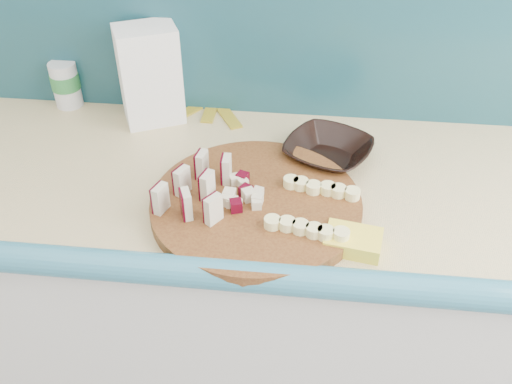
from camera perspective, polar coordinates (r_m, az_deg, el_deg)
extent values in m
cube|color=silver|center=(1.61, -5.35, -11.55)|extent=(2.20, 0.60, 0.88)
cube|color=#E3C385|center=(1.29, -6.53, 1.47)|extent=(2.20, 0.60, 0.03)
cube|color=teal|center=(1.08, -9.67, -8.17)|extent=(2.20, 0.06, 0.03)
cube|color=teal|center=(1.41, -4.93, 17.26)|extent=(2.20, 0.02, 0.50)
cylinder|color=#45200E|center=(1.17, 0.00, -1.28)|extent=(0.51, 0.51, 0.03)
cube|color=beige|center=(1.13, -9.50, -0.66)|extent=(0.02, 0.04, 0.06)
cube|color=#410412|center=(1.13, -9.94, -0.57)|extent=(0.01, 0.04, 0.06)
cube|color=beige|center=(1.17, -7.37, 1.09)|extent=(0.02, 0.04, 0.06)
cube|color=#410412|center=(1.17, -7.81, 1.17)|extent=(0.01, 0.04, 0.06)
cube|color=beige|center=(1.21, -5.38, 2.73)|extent=(0.02, 0.04, 0.06)
cube|color=#410412|center=(1.21, -5.81, 2.80)|extent=(0.01, 0.04, 0.06)
cube|color=beige|center=(1.11, -6.92, -1.20)|extent=(0.02, 0.04, 0.06)
cube|color=#410412|center=(1.11, -7.38, -1.10)|extent=(0.01, 0.04, 0.06)
cube|color=beige|center=(1.15, -4.85, 0.60)|extent=(0.02, 0.04, 0.06)
cube|color=#410412|center=(1.15, -5.30, 0.69)|extent=(0.01, 0.04, 0.06)
cube|color=beige|center=(1.19, -2.91, 2.28)|extent=(0.02, 0.04, 0.06)
cube|color=#410412|center=(1.19, -3.35, 2.36)|extent=(0.01, 0.04, 0.06)
cube|color=beige|center=(1.09, -4.26, -1.75)|extent=(0.02, 0.04, 0.06)
cube|color=#410412|center=(1.09, -4.74, -1.65)|extent=(0.01, 0.04, 0.06)
cube|color=beige|center=(1.15, -0.80, -0.20)|extent=(0.02, 0.02, 0.02)
cube|color=beige|center=(1.16, -0.36, -0.06)|extent=(0.02, 0.02, 0.02)
cube|color=#410412|center=(1.17, -0.12, 0.29)|extent=(0.02, 0.02, 0.02)
cube|color=beige|center=(1.16, -0.90, 0.16)|extent=(0.02, 0.02, 0.02)
cube|color=beige|center=(1.17, -1.03, 0.47)|extent=(0.02, 0.02, 0.02)
cube|color=beige|center=(1.18, -1.51, 0.71)|extent=(0.02, 0.02, 0.02)
cube|color=beige|center=(1.17, -1.61, 0.21)|extent=(0.02, 0.02, 0.02)
cube|color=beige|center=(1.17, -2.15, 0.20)|extent=(0.02, 0.02, 0.02)
cube|color=#410412|center=(1.16, -2.71, -0.04)|extent=(0.02, 0.02, 0.02)
cube|color=beige|center=(1.15, -1.95, -0.28)|extent=(0.02, 0.02, 0.02)
cube|color=beige|center=(1.14, -2.11, -0.63)|extent=(0.02, 0.02, 0.02)
cube|color=beige|center=(1.15, -1.41, -0.38)|extent=(0.02, 0.02, 0.02)
cube|color=beige|center=(1.14, -1.23, -0.67)|extent=(0.02, 0.02, 0.02)
cube|color=beige|center=(1.14, -0.70, -0.86)|extent=(0.02, 0.02, 0.02)
cube|color=#410412|center=(1.15, -0.81, -0.35)|extent=(0.02, 0.02, 0.02)
cylinder|color=#F9ED98|center=(1.09, 1.71, -2.97)|extent=(0.03, 0.03, 0.02)
cylinder|color=#F9ED98|center=(1.09, 3.02, -3.23)|extent=(0.03, 0.03, 0.02)
cylinder|color=#F9ED98|center=(1.08, 4.35, -3.50)|extent=(0.03, 0.03, 0.02)
cylinder|color=#F9ED98|center=(1.08, 5.68, -3.76)|extent=(0.03, 0.03, 0.02)
cylinder|color=#F9ED98|center=(1.08, 7.03, -4.02)|extent=(0.03, 0.03, 0.02)
cylinder|color=#F9ED98|center=(1.08, 8.38, -4.29)|extent=(0.03, 0.03, 0.02)
cylinder|color=#F9ED98|center=(1.19, 3.40, 1.00)|extent=(0.03, 0.03, 0.02)
cylinder|color=#F9ED98|center=(1.19, 4.61, 0.77)|extent=(0.03, 0.03, 0.02)
cylinder|color=#F9ED98|center=(1.18, 5.83, 0.54)|extent=(0.03, 0.03, 0.02)
cylinder|color=#F9ED98|center=(1.18, 7.06, 0.31)|extent=(0.03, 0.03, 0.02)
cylinder|color=#F9ED98|center=(1.18, 8.29, 0.08)|extent=(0.03, 0.03, 0.02)
cylinder|color=#F9ED98|center=(1.17, 9.53, -0.15)|extent=(0.03, 0.03, 0.02)
imported|color=black|center=(1.31, 7.21, 4.05)|extent=(0.25, 0.25, 0.05)
cube|color=white|center=(1.43, -10.56, 11.41)|extent=(0.17, 0.15, 0.24)
cylinder|color=silver|center=(1.58, -18.48, 10.16)|extent=(0.07, 0.07, 0.12)
cylinder|color=#2F833E|center=(1.57, -18.55, 10.47)|extent=(0.07, 0.07, 0.04)
cube|color=#FDE842|center=(1.10, 9.68, -4.87)|extent=(0.12, 0.09, 0.03)
cube|color=gold|center=(1.51, -6.61, 8.09)|extent=(0.11, 0.13, 0.01)
cube|color=gold|center=(1.51, -4.47, 8.35)|extent=(0.03, 0.14, 0.01)
cube|color=gold|center=(1.48, -2.94, 7.75)|extent=(0.10, 0.14, 0.01)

